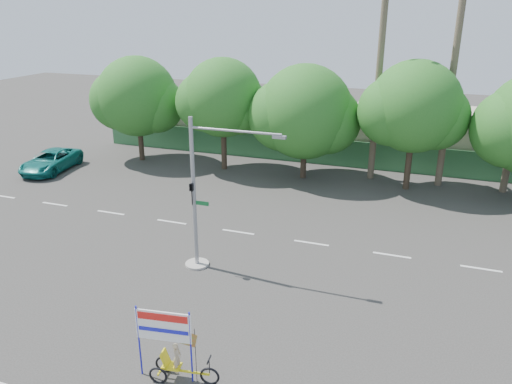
% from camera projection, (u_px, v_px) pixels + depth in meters
% --- Properties ---
extents(ground, '(120.00, 120.00, 0.00)m').
position_uv_depth(ground, '(211.00, 324.00, 18.96)').
color(ground, '#33302D').
rests_on(ground, ground).
extents(fence, '(38.00, 0.08, 2.00)m').
position_uv_depth(fence, '(328.00, 152.00, 37.61)').
color(fence, '#336B3D').
rests_on(fence, ground).
extents(building_left, '(12.00, 8.00, 4.00)m').
position_uv_depth(building_left, '(228.00, 118.00, 44.34)').
color(building_left, beige).
rests_on(building_left, ground).
extents(building_right, '(14.00, 8.00, 3.60)m').
position_uv_depth(building_right, '(441.00, 137.00, 38.82)').
color(building_right, beige).
rests_on(building_right, ground).
extents(tree_far_left, '(7.14, 6.00, 7.96)m').
position_uv_depth(tree_far_left, '(137.00, 99.00, 37.57)').
color(tree_far_left, '#473828').
rests_on(tree_far_left, ground).
extents(tree_left, '(6.66, 5.60, 8.07)m').
position_uv_depth(tree_left, '(222.00, 101.00, 35.29)').
color(tree_left, '#473828').
rests_on(tree_left, ground).
extents(tree_center, '(7.62, 6.40, 7.85)m').
position_uv_depth(tree_center, '(304.00, 115.00, 33.63)').
color(tree_center, '#473828').
rests_on(tree_center, ground).
extents(tree_right, '(6.90, 5.80, 8.36)m').
position_uv_depth(tree_right, '(414.00, 110.00, 31.18)').
color(tree_right, '#473828').
rests_on(tree_right, ground).
extents(palm_tall, '(3.73, 3.79, 17.45)m').
position_uv_depth(palm_tall, '(460.00, 21.00, 30.04)').
color(palm_tall, '#70604C').
rests_on(palm_tall, ground).
extents(palm_short, '(3.73, 3.79, 14.45)m').
position_uv_depth(palm_short, '(381.00, 47.00, 32.00)').
color(palm_short, '#70604C').
rests_on(palm_short, ground).
extents(traffic_signal, '(4.72, 1.10, 7.00)m').
position_uv_depth(traffic_signal, '(201.00, 208.00, 22.14)').
color(traffic_signal, gray).
rests_on(traffic_signal, ground).
extents(trike_billboard, '(2.67, 0.79, 2.64)m').
position_uv_depth(trike_billboard, '(173.00, 351.00, 15.81)').
color(trike_billboard, black).
rests_on(trike_billboard, ground).
extents(pickup_truck, '(3.13, 5.64, 1.49)m').
position_uv_depth(pickup_truck, '(51.00, 161.00, 36.34)').
color(pickup_truck, '#0F6C65').
rests_on(pickup_truck, ground).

